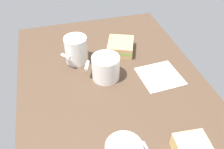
{
  "coord_description": "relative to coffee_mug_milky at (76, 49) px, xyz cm",
  "views": [
    {
      "loc": [
        61.92,
        -16.73,
        59.71
      ],
      "look_at": [
        0.0,
        0.0,
        5.0
      ],
      "focal_mm": 39.71,
      "sensor_mm": 36.0,
      "label": 1
    }
  ],
  "objects": [
    {
      "name": "tabletop",
      "position": [
        14.73,
        9.82,
        -6.25
      ],
      "size": [
        90.0,
        64.0,
        2.0
      ],
      "primitive_type": "cube",
      "color": "#4C3828",
      "rests_on": "ground"
    },
    {
      "name": "sandwich_side",
      "position": [
        -1.89,
        17.85,
        -3.05
      ],
      "size": [
        13.77,
        13.15,
        4.4
      ],
      "color": "tan",
      "rests_on": "tabletop"
    },
    {
      "name": "paper_napkin",
      "position": [
        16.82,
        26.92,
        -5.1
      ],
      "size": [
        14.92,
        14.92,
        0.3
      ],
      "primitive_type": "cube",
      "rotation": [
        0.0,
        0.0,
        0.07
      ],
      "color": "white",
      "rests_on": "tabletop"
    },
    {
      "name": "coffee_mug_milky",
      "position": [
        0.0,
        0.0,
        0.0
      ],
      "size": [
        9.83,
        10.17,
        10.22
      ],
      "color": "white",
      "rests_on": "tabletop"
    },
    {
      "name": "coffee_mug_spare",
      "position": [
        12.1,
        8.27,
        -0.83
      ],
      "size": [
        9.59,
        12.22,
        8.57
      ],
      "color": "white",
      "rests_on": "tabletop"
    }
  ]
}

